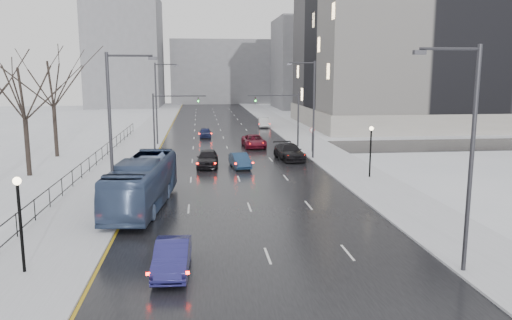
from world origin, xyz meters
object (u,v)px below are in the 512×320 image
object	(u,v)px
lamppost_r_mid	(371,144)
bus	(142,183)
streetlight_r_mid	(312,105)
sedan_center_near	(207,158)
streetlight_l_near	(114,128)
mast_signal_left	(163,114)
no_uturn_sign	(312,132)
tree_park_d	(30,177)
sedan_right_near	(240,160)
sedan_right_distant	(264,122)
tree_park_e	(57,157)
sedan_left_near	(172,257)
streetlight_r_near	(467,149)
mast_signal_right	(289,113)
sedan_right_cross	(254,141)
streetlight_l_far	(158,99)
lamppost_l	(19,211)
sedan_center_far	(205,133)
sedan_right_far	(289,152)

from	to	relation	value
lamppost_r_mid	bus	world-z (taller)	lamppost_r_mid
streetlight_r_mid	sedan_center_near	distance (m)	12.15
streetlight_l_near	mast_signal_left	bearing A→B (deg)	88.28
lamppost_r_mid	no_uturn_sign	bearing A→B (deg)	97.33
tree_park_d	sedan_center_near	distance (m)	15.55
sedan_right_near	sedan_right_distant	distance (m)	35.30
tree_park_e	streetlight_l_near	size ratio (longest dim) A/B	1.35
sedan_left_near	sedan_right_near	distance (m)	24.94
streetlight_r_mid	sedan_right_distant	world-z (taller)	streetlight_r_mid
tree_park_d	streetlight_r_near	distance (m)	35.80
streetlight_r_near	sedan_right_near	size ratio (longest dim) A/B	2.41
mast_signal_right	sedan_right_cross	xyz separation A→B (m)	(-4.12, 0.67, -3.32)
streetlight_r_mid	streetlight_l_near	bearing A→B (deg)	-129.24
tree_park_e	streetlight_l_far	size ratio (longest dim) A/B	1.35
sedan_left_near	lamppost_l	bearing A→B (deg)	178.04
mast_signal_right	tree_park_e	bearing A→B (deg)	-171.10
sedan_left_near	bus	world-z (taller)	bus
tree_park_d	sedan_center_far	bearing A→B (deg)	57.94
tree_park_d	sedan_right_far	world-z (taller)	tree_park_d
tree_park_d	bus	world-z (taller)	tree_park_d
no_uturn_sign	sedan_right_cross	distance (m)	7.75
streetlight_r_near	streetlight_r_mid	distance (m)	30.00
no_uturn_sign	bus	world-z (taller)	bus
bus	sedan_center_far	size ratio (longest dim) A/B	3.01
lamppost_l	streetlight_l_near	bearing A→B (deg)	70.50
lamppost_r_mid	sedan_right_near	bearing A→B (deg)	150.40
tree_park_d	streetlight_r_mid	size ratio (longest dim) A/B	1.25
sedan_center_near	lamppost_l	bearing A→B (deg)	-105.33
sedan_right_far	sedan_left_near	bearing A→B (deg)	-117.72
streetlight_l_far	no_uturn_sign	bearing A→B (deg)	-24.73
sedan_center_far	sedan_center_near	bearing A→B (deg)	-89.99
lamppost_r_mid	streetlight_l_near	bearing A→B (deg)	-152.45
sedan_right_distant	streetlight_l_far	bearing A→B (deg)	-125.88
sedan_left_near	sedan_right_near	world-z (taller)	sedan_left_near
sedan_right_far	sedan_center_far	size ratio (longest dim) A/B	1.43
tree_park_e	sedan_right_distant	distance (m)	36.80
no_uturn_sign	sedan_center_far	distance (m)	18.67
tree_park_e	bus	world-z (taller)	tree_park_e
sedan_right_near	sedan_right_distant	size ratio (longest dim) A/B	0.89
sedan_right_cross	sedan_right_far	size ratio (longest dim) A/B	0.97
mast_signal_right	mast_signal_left	xyz separation A→B (m)	(-14.65, 0.00, 0.00)
lamppost_l	sedan_right_cross	world-z (taller)	lamppost_l
tree_park_e	sedan_right_near	distance (m)	20.37
sedan_right_near	sedan_right_distant	bearing A→B (deg)	71.52
streetlight_r_mid	streetlight_l_near	world-z (taller)	same
no_uturn_sign	sedan_right_distant	world-z (taller)	no_uturn_sign
mast_signal_right	sedan_center_near	size ratio (longest dim) A/B	1.35
lamppost_l	streetlight_r_near	bearing A→B (deg)	-5.96
mast_signal_right	no_uturn_sign	bearing A→B (deg)	-64.89
mast_signal_right	sedan_right_far	bearing A→B (deg)	-99.88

